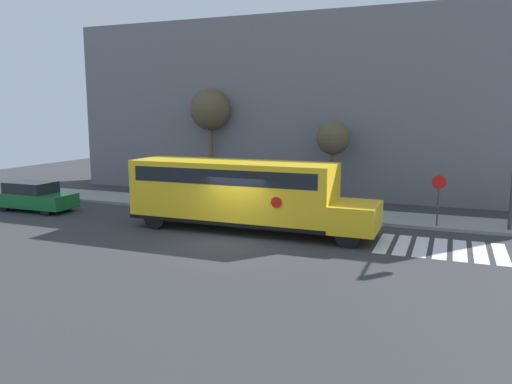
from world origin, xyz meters
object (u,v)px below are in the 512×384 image
Objects in this scene: stop_sign at (438,194)px; tree_near_sidewalk at (211,111)px; parked_car at (34,196)px; school_bus at (240,191)px; tree_far_sidewalk at (333,139)px.

tree_near_sidewalk reaches higher than stop_sign.
parked_car is at bearing -170.66° from stop_sign.
school_bus is at bearing -0.81° from parked_car.
tree_near_sidewalk is (-5.66, 8.57, 3.49)m from school_bus.
tree_far_sidewalk is at bearing 142.77° from stop_sign.
parked_car is at bearing -151.71° from tree_far_sidewalk.
tree_near_sidewalk is at bearing 123.44° from school_bus.
stop_sign is 0.52× the size of tree_far_sidewalk.
stop_sign is at bearing 23.18° from school_bus.
parked_car is 16.41m from tree_far_sidewalk.
school_bus is 1.64× the size of tree_near_sidewalk.
school_bus is 4.47× the size of stop_sign.
stop_sign is 0.37× the size of tree_near_sidewalk.
stop_sign is 7.52m from tree_far_sidewalk.
parked_car is 20.26m from stop_sign.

